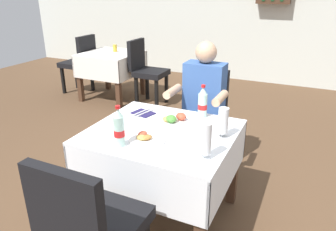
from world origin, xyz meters
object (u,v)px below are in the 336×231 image
at_px(seated_diner_far, 202,103).
at_px(beer_glass_left, 223,123).
at_px(background_chair_left, 80,61).
at_px(background_chair_right, 146,68).
at_px(background_table_tumbler, 115,48).
at_px(beer_glass_middle, 206,140).
at_px(cola_bottle_primary, 203,103).
at_px(background_dining_table, 111,65).
at_px(main_dining_table, 162,152).
at_px(chair_far_diner_seat, 201,114).
at_px(plate_near_camera, 146,139).
at_px(chair_near_camera_side, 90,225).
at_px(napkin_cutlery_set, 143,113).
at_px(plate_far_diner, 174,120).
at_px(cola_bottle_secondary, 119,129).

distance_m(seated_diner_far, beer_glass_left, 0.77).
distance_m(background_chair_left, background_chair_right, 1.25).
bearing_deg(background_table_tumbler, beer_glass_middle, -47.49).
height_order(cola_bottle_primary, background_chair_left, cola_bottle_primary).
bearing_deg(background_table_tumbler, cola_bottle_primary, -42.74).
distance_m(cola_bottle_primary, background_dining_table, 2.90).
bearing_deg(beer_glass_middle, background_chair_left, 140.43).
height_order(main_dining_table, beer_glass_middle, beer_glass_middle).
bearing_deg(beer_glass_left, background_dining_table, 137.99).
relative_size(chair_far_diner_seat, plate_near_camera, 3.92).
height_order(chair_near_camera_side, background_dining_table, chair_near_camera_side).
relative_size(cola_bottle_primary, background_table_tumbler, 2.40).
xyz_separation_m(cola_bottle_primary, napkin_cutlery_set, (-0.46, -0.14, -0.11)).
bearing_deg(chair_far_diner_seat, plate_far_diner, -88.28).
relative_size(beer_glass_middle, background_chair_left, 0.24).
bearing_deg(plate_near_camera, napkin_cutlery_set, 121.27).
height_order(plate_near_camera, napkin_cutlery_set, plate_near_camera).
bearing_deg(main_dining_table, background_table_tumbler, 130.04).
bearing_deg(plate_near_camera, seated_diner_far, 85.61).
bearing_deg(beer_glass_left, chair_far_diner_seat, 118.69).
bearing_deg(seated_diner_far, cola_bottle_primary, -70.56).
bearing_deg(chair_far_diner_seat, main_dining_table, -90.00).
height_order(cola_bottle_secondary, napkin_cutlery_set, cola_bottle_secondary).
bearing_deg(beer_glass_left, napkin_cutlery_set, 167.74).
xyz_separation_m(cola_bottle_secondary, background_table_tumbler, (-1.84, 2.69, -0.07)).
bearing_deg(chair_near_camera_side, cola_bottle_primary, 81.92).
bearing_deg(background_chair_left, background_dining_table, -0.00).
height_order(chair_far_diner_seat, napkin_cutlery_set, chair_far_diner_seat).
relative_size(background_chair_right, background_table_tumbler, 8.82).
relative_size(beer_glass_middle, napkin_cutlery_set, 1.18).
bearing_deg(napkin_cutlery_set, background_dining_table, 130.26).
bearing_deg(background_chair_left, beer_glass_middle, -39.57).
height_order(seated_diner_far, background_table_tumbler, seated_diner_far).
distance_m(chair_far_diner_seat, background_chair_right, 1.98).
relative_size(plate_near_camera, cola_bottle_secondary, 0.89).
xyz_separation_m(main_dining_table, chair_far_diner_seat, (-0.00, 0.85, -0.01)).
xyz_separation_m(background_dining_table, background_table_tumbler, (0.02, 0.10, 0.24)).
bearing_deg(plate_near_camera, background_chair_left, 136.68).
bearing_deg(background_chair_right, seated_diner_far, -46.96).
bearing_deg(chair_far_diner_seat, chair_near_camera_side, -90.00).
xyz_separation_m(chair_near_camera_side, background_chair_right, (-1.38, 3.11, 0.00)).
xyz_separation_m(cola_bottle_primary, background_table_tumbler, (-2.16, 2.00, -0.06)).
relative_size(cola_bottle_primary, background_chair_right, 0.27).
bearing_deg(napkin_cutlery_set, beer_glass_left, -12.26).
height_order(chair_far_diner_seat, background_table_tumbler, chair_far_diner_seat).
distance_m(plate_near_camera, background_chair_left, 3.58).
xyz_separation_m(background_dining_table, background_chair_right, (0.62, 0.00, 0.01)).
relative_size(chair_near_camera_side, beer_glass_middle, 4.20).
relative_size(chair_near_camera_side, cola_bottle_secondary, 3.50).
relative_size(chair_far_diner_seat, seated_diner_far, 0.77).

